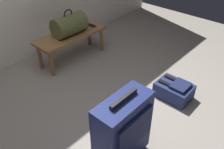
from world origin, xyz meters
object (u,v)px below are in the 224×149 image
Objects in this scene: cell_phone at (91,25)px; bench at (71,38)px; duffel_bag_olive at (69,25)px; suitcase_upright_navy at (123,130)px; backpack_navy at (174,90)px.

bench is at bearing 178.10° from cell_phone.
suitcase_upright_navy is (-0.79, -1.56, -0.16)m from duffel_bag_olive.
suitcase_upright_navy is 1.04m from backpack_navy.
bench is 0.37m from cell_phone.
suitcase_upright_navy is at bearing -116.73° from duffel_bag_olive.
duffel_bag_olive is 1.16× the size of backpack_navy.
bench is at bearing 62.91° from suitcase_upright_navy.
backpack_navy is at bearing 4.99° from suitcase_upright_navy.
bench is 2.63× the size of backpack_navy.
duffel_bag_olive is 0.64× the size of suitcase_upright_navy.
duffel_bag_olive is at bearing 63.27° from suitcase_upright_navy.
cell_phone is 1.50m from backpack_navy.
duffel_bag_olive reaches higher than backpack_navy.
suitcase_upright_navy reaches higher than bench.
bench is 6.94× the size of cell_phone.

